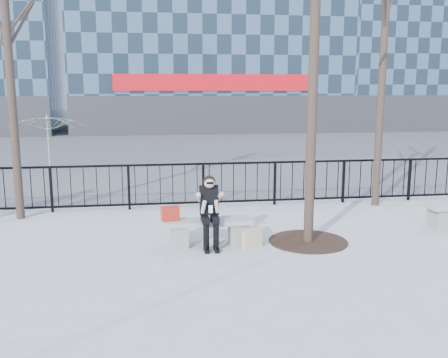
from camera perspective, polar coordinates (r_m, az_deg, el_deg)
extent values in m
plane|color=#A0A09B|center=(9.48, -1.73, -7.49)|extent=(120.00, 120.00, 0.00)
cube|color=#474747|center=(24.16, -5.72, 3.47)|extent=(60.00, 23.00, 0.01)
cube|color=black|center=(12.14, -3.34, 1.72)|extent=(14.00, 0.05, 0.05)
cube|color=black|center=(12.32, -3.29, -2.69)|extent=(14.00, 0.05, 0.05)
cube|color=#2D2D30|center=(31.22, -0.77, 7.30)|extent=(18.00, 0.08, 2.40)
cube|color=#BA0C13|center=(31.12, -0.76, 10.97)|extent=(12.60, 0.12, 1.00)
cylinder|color=black|center=(9.36, 10.29, 15.39)|extent=(0.18, 0.18, 7.50)
cylinder|color=black|center=(11.85, -23.28, 11.22)|extent=(0.18, 0.18, 6.50)
cylinder|color=black|center=(12.81, 17.71, 12.57)|extent=(0.18, 0.18, 7.00)
cylinder|color=black|center=(9.76, 9.58, -7.02)|extent=(1.50, 1.50, 0.02)
cube|color=slate|center=(9.37, -5.10, -6.45)|extent=(0.32, 0.38, 0.40)
cube|color=slate|center=(9.49, 1.59, -6.20)|extent=(0.32, 0.38, 0.40)
cube|color=gray|center=(9.35, -1.74, -4.90)|extent=(1.65, 0.46, 0.09)
cube|color=slate|center=(11.38, 23.46, -4.14)|extent=(0.36, 0.42, 0.45)
cube|color=#A42414|center=(9.27, -6.18, -3.93)|extent=(0.35, 0.22, 0.27)
cube|color=beige|center=(9.26, 3.22, -6.77)|extent=(0.40, 0.29, 0.36)
imported|color=yellow|center=(16.06, -19.35, 3.25)|extent=(3.00, 3.03, 2.14)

